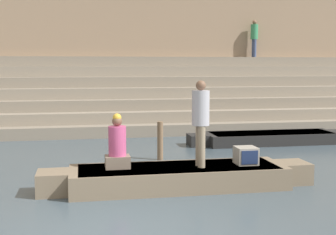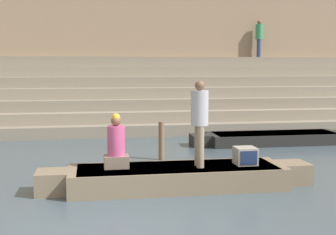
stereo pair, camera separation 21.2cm
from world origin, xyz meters
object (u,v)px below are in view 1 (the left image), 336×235
Objects in this scene: person_on_steps at (254,36)px; person_rowing at (117,146)px; mooring_post at (160,141)px; rowboat_main at (178,176)px; person_standing at (201,117)px; moored_boat_shore at (271,137)px; tv_set at (246,156)px.

person_rowing is at bearing 10.21° from person_on_steps.
rowboat_main is at bearing -92.24° from mooring_post.
person_standing is 0.32× the size of moored_boat_shore.
person_on_steps is (7.04, 10.76, 2.98)m from person_rowing.
person_rowing is at bearing -139.24° from moored_boat_shore.
person_standing is 1.09× the size of person_on_steps.
moored_boat_shore is (3.73, 5.03, -1.29)m from person_standing.
person_standing is 1.33m from tv_set.
person_on_steps is (4.30, 10.89, 3.25)m from tv_set.
rowboat_main is 1.43m from person_rowing.
tv_set is 5.69m from moored_boat_shore.
mooring_post reaches higher than rowboat_main.
tv_set is at bearing -8.88° from person_rowing.
tv_set is 0.08× the size of moored_boat_shore.
rowboat_main is 12.83m from person_on_steps.
person_on_steps is (1.60, 5.91, 3.69)m from moored_boat_shore.
tv_set is at bearing -65.67° from mooring_post.
person_standing is 1.82m from person_rowing.
mooring_post is at bearing -154.89° from moored_boat_shore.
mooring_post is at bearing 121.89° from tv_set.
tv_set is at bearing 21.83° from person_on_steps.
person_rowing is 0.68× the size of person_on_steps.
person_on_steps is at bearing 75.99° from tv_set.
person_rowing is 1.08× the size of mooring_post.
rowboat_main is 5.50× the size of mooring_post.
person_rowing is at bearing -175.17° from tv_set.
person_standing is 3.85× the size of tv_set.
moored_boat_shore is at bearing 28.29° from person_on_steps.
person_rowing is 13.20m from person_on_steps.
moored_boat_shore is (2.71, 4.98, -0.44)m from tv_set.
person_standing is at bearing -12.34° from person_rowing.
tv_set is at bearing 3.73° from person_standing.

